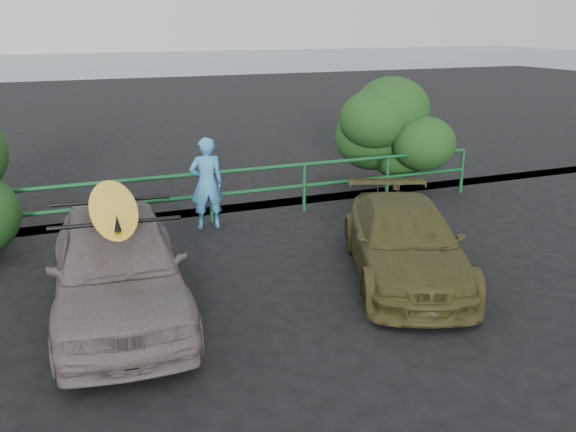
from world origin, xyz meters
The scene contains 9 objects.
ground centered at (0.00, 0.00, 0.00)m, with size 80.00×80.00×0.00m, color black.
ocean centered at (0.00, 60.00, 0.00)m, with size 200.00×200.00×0.00m, color slate.
guardrail centered at (0.00, 5.00, 0.52)m, with size 14.00×0.08×1.04m, color #154C27, non-canonical shape.
shrub_right centered at (5.00, 5.50, 1.19)m, with size 3.20×2.40×2.37m, color #1D4318, non-canonical shape.
sedan centered at (-1.33, 1.40, 0.72)m, with size 1.71×4.25×1.45m, color #675D5B.
olive_vehicle centered at (2.95, 1.10, 0.58)m, with size 1.62×3.97×1.15m, color #403F1C.
man centered at (0.83, 4.71, 0.88)m, with size 0.64×0.42×1.76m, color #3E84BB.
roof_rack centered at (-1.33, 1.40, 1.47)m, with size 1.58×1.11×0.05m, color black, non-canonical shape.
surfboard centered at (-1.33, 1.40, 1.54)m, with size 0.61×2.93×0.09m, color yellow.
Camera 1 is at (-2.32, -6.79, 3.82)m, focal length 40.00 mm.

